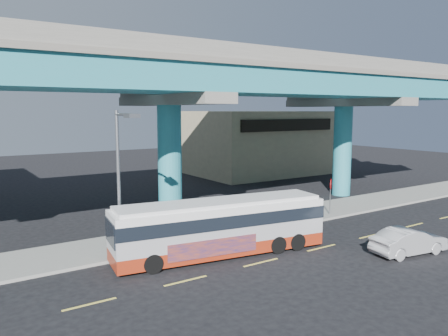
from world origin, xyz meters
TOP-DOWN VIEW (x-y plane):
  - ground at (0.00, 0.00)m, footprint 120.00×120.00m
  - sidewalk at (0.00, 5.50)m, footprint 70.00×4.00m
  - lane_markings at (-0.00, -0.30)m, footprint 58.00×0.12m
  - viaduct at (-0.00, 9.11)m, footprint 52.00×12.40m
  - building_beige at (18.00, 22.98)m, footprint 14.00×10.23m
  - transit_bus at (-0.94, 1.67)m, footprint 10.87×3.85m
  - sedan at (6.84, -3.39)m, footprint 2.68×4.45m
  - street_lamp at (-5.20, 3.46)m, footprint 0.50×2.30m
  - stop_sign at (9.46, 4.18)m, footprint 0.60×0.46m

SIDE VIEW (x-z plane):
  - ground at x=0.00m, z-range 0.00..0.00m
  - lane_markings at x=0.00m, z-range 0.00..0.01m
  - sidewalk at x=0.00m, z-range 0.00..0.15m
  - sedan at x=6.84m, z-range 0.00..1.32m
  - transit_bus at x=-0.94m, z-range 0.13..2.87m
  - stop_sign at x=9.46m, z-range 0.67..3.09m
  - building_beige at x=18.00m, z-range 0.01..7.01m
  - street_lamp at x=-5.20m, z-range 1.24..8.16m
  - viaduct at x=0.00m, z-range 3.29..14.99m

